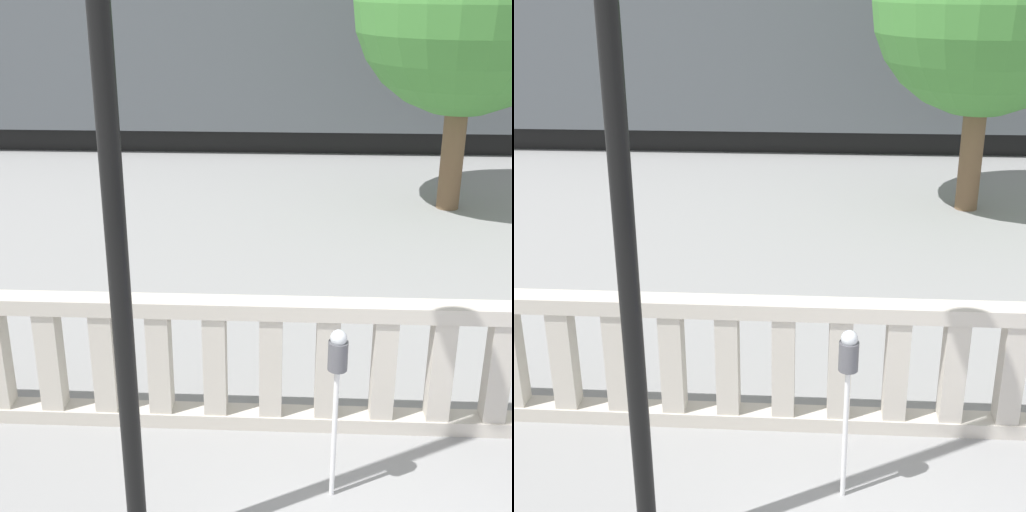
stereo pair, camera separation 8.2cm
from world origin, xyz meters
TOP-DOWN VIEW (x-y plane):
  - balustrade at (0.00, 2.51)m, footprint 12.66×0.24m
  - parking_meter at (-0.48, 1.58)m, footprint 0.15×0.15m
  - train_near at (-0.92, 14.79)m, footprint 20.57×3.18m
  - tree_left at (1.96, 9.34)m, footprint 3.70×3.70m

SIDE VIEW (x-z plane):
  - balustrade at x=0.00m, z-range 0.00..1.25m
  - parking_meter at x=-0.48m, z-range 0.41..1.88m
  - train_near at x=-0.92m, z-range -0.20..3.92m
  - tree_left at x=1.96m, z-range 0.81..6.16m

